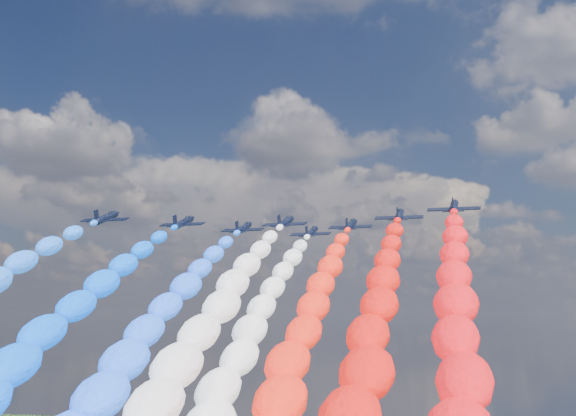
# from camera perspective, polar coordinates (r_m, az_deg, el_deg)

# --- Properties ---
(jet_0) EXTENTS (8.28, 11.14, 5.53)m
(jet_0) POSITION_cam_1_polar(r_m,az_deg,el_deg) (130.47, -13.82, -0.74)
(jet_0) COLOR black
(jet_1) EXTENTS (8.31, 11.16, 5.53)m
(jet_1) POSITION_cam_1_polar(r_m,az_deg,el_deg) (134.44, -8.06, -1.11)
(jet_1) COLOR black
(trail_1) EXTENTS (6.64, 92.86, 49.58)m
(trail_1) POSITION_cam_1_polar(r_m,az_deg,el_deg) (90.98, -19.29, -11.82)
(trail_1) COLOR blue
(jet_2) EXTENTS (8.36, 11.20, 5.53)m
(jet_2) POSITION_cam_1_polar(r_m,az_deg,el_deg) (141.98, -3.46, -1.55)
(jet_2) COLOR black
(trail_2) EXTENTS (6.64, 92.86, 49.58)m
(trail_2) POSITION_cam_1_polar(r_m,az_deg,el_deg) (96.65, -11.66, -11.87)
(trail_2) COLOR #205DFF
(jet_3) EXTENTS (8.67, 11.42, 5.53)m
(jet_3) POSITION_cam_1_polar(r_m,az_deg,el_deg) (132.97, -0.21, -1.12)
(jet_3) COLOR black
(trail_3) EXTENTS (6.64, 92.86, 49.58)m
(trail_3) POSITION_cam_1_polar(r_m,az_deg,el_deg) (86.65, -7.50, -12.40)
(trail_3) COLOR silver
(jet_4) EXTENTS (8.51, 11.30, 5.53)m
(jet_4) POSITION_cam_1_polar(r_m,az_deg,el_deg) (149.08, 1.80, -1.88)
(jet_4) COLOR black
(trail_4) EXTENTS (6.64, 92.86, 49.58)m
(trail_4) POSITION_cam_1_polar(r_m,az_deg,el_deg) (102.23, -3.37, -11.81)
(trail_4) COLOR silver
(jet_5) EXTENTS (8.53, 11.32, 5.53)m
(jet_5) POSITION_cam_1_polar(r_m,az_deg,el_deg) (137.53, 4.85, -1.32)
(jet_5) COLOR black
(trail_5) EXTENTS (6.64, 92.86, 49.58)m
(trail_5) POSITION_cam_1_polar(r_m,az_deg,el_deg) (90.05, 0.70, -12.31)
(trail_5) COLOR red
(jet_6) EXTENTS (8.03, 10.95, 5.53)m
(jet_6) POSITION_cam_1_polar(r_m,az_deg,el_deg) (125.09, 8.56, -0.57)
(jet_6) COLOR black
(trail_6) EXTENTS (6.64, 92.86, 49.58)m
(trail_6) POSITION_cam_1_polar(r_m,az_deg,el_deg) (77.05, 6.17, -12.96)
(trail_6) COLOR red
(jet_7) EXTENTS (8.44, 11.25, 5.53)m
(jet_7) POSITION_cam_1_polar(r_m,az_deg,el_deg) (116.56, 12.66, 0.09)
(jet_7) COLOR black
(trail_7) EXTENTS (6.64, 92.86, 49.58)m
(trail_7) POSITION_cam_1_polar(r_m,az_deg,el_deg) (68.27, 13.04, -13.42)
(trail_7) COLOR red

